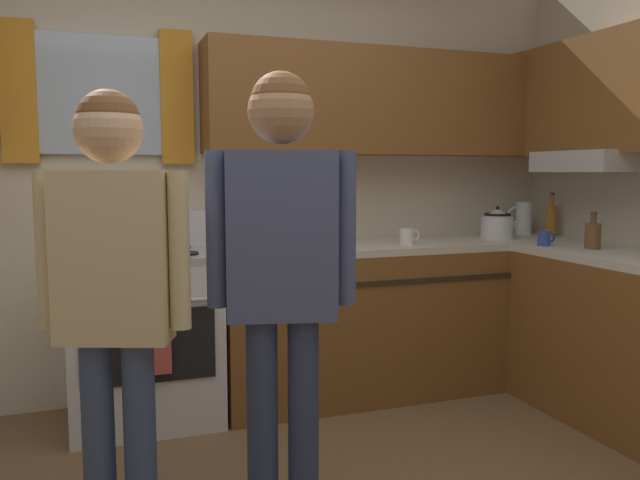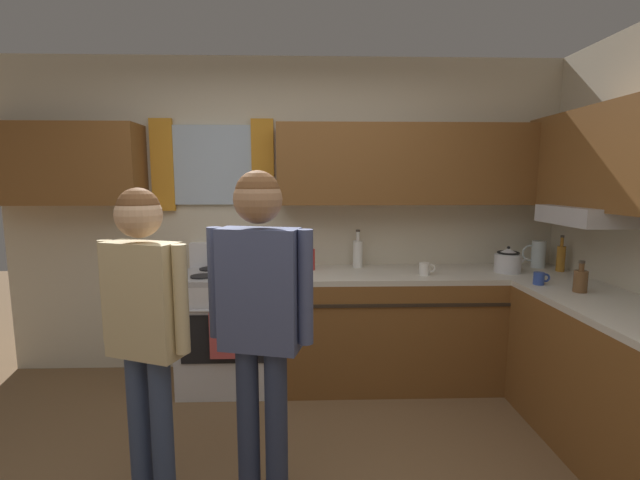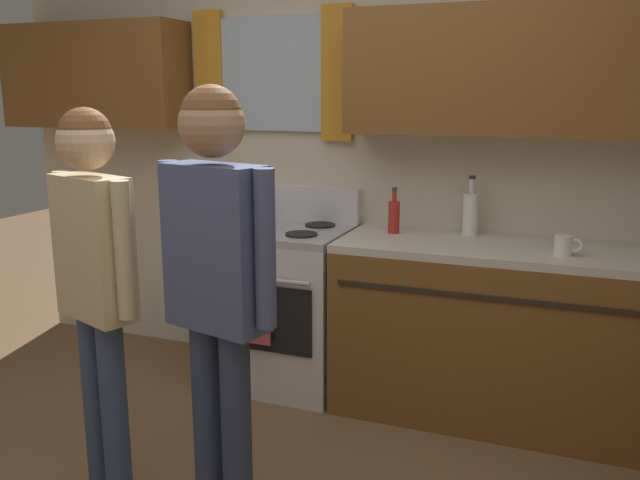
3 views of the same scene
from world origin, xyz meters
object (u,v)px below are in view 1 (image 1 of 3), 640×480
Objects in this scene: stove_oven at (144,334)px; bottle_squat_brown at (593,235)px; mug_cobalt_blue at (545,238)px; mug_ceramic_white at (407,236)px; bottle_oil_amber at (551,220)px; water_pitcher at (523,218)px; stovetop_kettle at (497,224)px; bottle_milk_white at (313,222)px; adult_in_plaid at (282,253)px; adult_left at (114,275)px; bottle_sauce_red at (254,230)px.

bottle_squat_brown is at bearing -15.60° from stove_oven.
mug_cobalt_blue is at bearing 126.23° from bottle_squat_brown.
stove_oven reaches higher than mug_ceramic_white.
water_pitcher is (-0.10, 0.16, 0.00)m from bottle_oil_amber.
stove_oven is at bearing 178.91° from stovetop_kettle.
bottle_milk_white reaches higher than stove_oven.
water_pitcher reaches higher than mug_ceramic_white.
adult_in_plaid is at bearing -74.47° from stove_oven.
bottle_milk_white is 1.18m from stovetop_kettle.
bottle_squat_brown is 0.75× the size of stovetop_kettle.
bottle_squat_brown is 1.63× the size of mug_ceramic_white.
mug_ceramic_white is at bearing -33.40° from bottle_milk_white.
bottle_milk_white reaches higher than mug_cobalt_blue.
bottle_milk_white is 0.20× the size of adult_left.
bottle_sauce_red is 1.20× the size of bottle_squat_brown.
mug_ceramic_white is 0.08× the size of adult_left.
stove_oven is 2.65m from bottle_oil_amber.
stovetop_kettle is (-0.43, -0.02, -0.01)m from bottle_oil_amber.
stovetop_kettle is at bearing -4.83° from bottle_sauce_red.
bottle_squat_brown is 1.01m from mug_ceramic_white.
water_pitcher is at bearing 14.73° from mug_ceramic_white.
bottle_squat_brown is at bearing -111.03° from bottle_oil_amber.
bottle_oil_amber is at bearing -7.52° from bottle_milk_white.
adult_in_plaid reaches higher than adult_left.
mug_cobalt_blue is (1.57, -0.54, -0.05)m from bottle_sauce_red.
stovetop_kettle is at bearing 94.68° from mug_cobalt_blue.
bottle_sauce_red reaches higher than stovetop_kettle.
bottle_milk_white reaches higher than mug_ceramic_white.
mug_ceramic_white is 2.05m from adult_left.
bottle_sauce_red is at bearing 60.00° from adult_left.
bottle_sauce_red is 1.45m from adult_in_plaid.
bottle_sauce_red is at bearing -165.44° from bottle_milk_white.
stovetop_kettle is 0.17× the size of adult_left.
stove_oven is at bearing 82.17° from adult_left.
bottle_oil_amber is 1.40× the size of bottle_squat_brown.
bottle_sauce_red is (0.63, 0.09, 0.53)m from stove_oven.
bottle_oil_amber reaches higher than stove_oven.
stovetop_kettle reaches higher than mug_cobalt_blue.
bottle_sauce_red reaches higher than bottle_squat_brown.
stove_oven is 9.58× the size of mug_cobalt_blue.
bottle_squat_brown is (1.34, -0.85, -0.04)m from bottle_milk_white.
bottle_milk_white reaches higher than stovetop_kettle.
bottle_oil_amber is 1.30× the size of water_pitcher.
mug_ceramic_white is at bearing -13.93° from bottle_sauce_red.
stove_oven is 5.00× the size of water_pitcher.
bottle_squat_brown reaches higher than stove_oven.
bottle_sauce_red is 0.89m from mug_ceramic_white.
bottle_milk_white is 1.42× the size of water_pitcher.
stove_oven is at bearing -171.95° from bottle_sauce_red.
bottle_sauce_red is 0.90× the size of stovetop_kettle.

